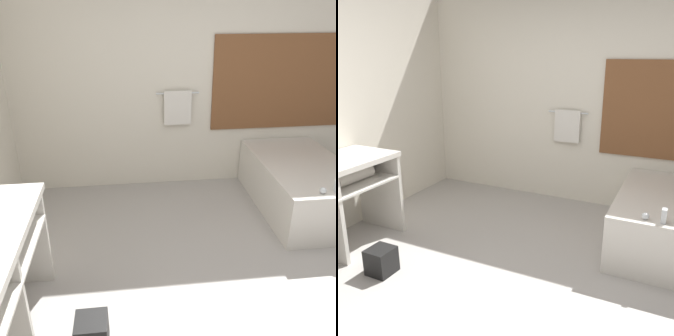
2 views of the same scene
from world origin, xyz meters
TOP-DOWN VIEW (x-y plane):
  - ground_plane at (0.00, 0.00)m, footprint 16.00×16.00m
  - wall_back_with_blinds at (0.03, 2.23)m, footprint 7.40×0.13m
  - bathtub at (0.96, 1.41)m, footprint 0.90×1.56m
  - waste_bin at (-1.21, -0.20)m, footprint 0.21×0.21m

SIDE VIEW (x-z plane):
  - ground_plane at x=0.00m, z-range 0.00..0.00m
  - waste_bin at x=-1.21m, z-range 0.00..0.23m
  - bathtub at x=0.96m, z-range -0.03..0.62m
  - wall_back_with_blinds at x=0.03m, z-range -0.01..2.69m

